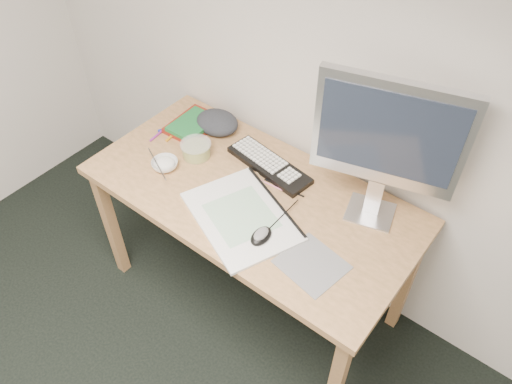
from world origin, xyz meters
TOP-DOWN VIEW (x-y plane):
  - desk at (-0.16, 1.43)m, footprint 1.40×0.70m
  - mousepad at (0.24, 1.28)m, footprint 0.25×0.24m
  - sketchpad at (-0.11, 1.30)m, footprint 0.55×0.48m
  - keyboard at (-0.20, 1.60)m, footprint 0.42×0.19m
  - monitor at (0.28, 1.63)m, footprint 0.52×0.21m
  - mouse at (0.02, 1.26)m, footprint 0.07×0.11m
  - rice_bowl at (-0.55, 1.32)m, footprint 0.14×0.14m
  - chopsticks at (-0.56, 1.29)m, footprint 0.21×0.11m
  - fruit_tub at (-0.50, 1.46)m, footprint 0.14×0.14m
  - book_red at (-0.65, 1.61)m, footprint 0.20×0.25m
  - book_green at (-0.64, 1.59)m, footprint 0.16×0.22m
  - cloth_lump at (-0.55, 1.67)m, footprint 0.21×0.20m
  - pencil_pink at (-0.14, 1.51)m, footprint 0.16×0.02m
  - pencil_tan at (-0.15, 1.50)m, footprint 0.15×0.08m
  - pencil_black at (-0.07, 1.53)m, footprint 0.19×0.03m
  - marker_blue at (-0.73, 1.53)m, footprint 0.07×0.13m
  - marker_orange at (-0.68, 1.51)m, footprint 0.03×0.13m
  - marker_purple at (-0.74, 1.46)m, footprint 0.02×0.12m

SIDE VIEW (x-z plane):
  - desk at x=-0.16m, z-range 0.29..1.04m
  - mousepad at x=0.24m, z-range 0.75..0.75m
  - pencil_pink at x=-0.14m, z-range 0.75..0.76m
  - pencil_tan at x=-0.15m, z-range 0.75..0.76m
  - pencil_black at x=-0.07m, z-range 0.75..0.76m
  - marker_purple at x=-0.74m, z-range 0.75..0.76m
  - marker_orange at x=-0.68m, z-range 0.75..0.76m
  - marker_blue at x=-0.73m, z-range 0.75..0.76m
  - sketchpad at x=-0.11m, z-range 0.75..0.76m
  - keyboard at x=-0.20m, z-range 0.75..0.77m
  - book_red at x=-0.65m, z-range 0.75..0.77m
  - rice_bowl at x=-0.55m, z-range 0.75..0.79m
  - mouse at x=0.02m, z-range 0.76..0.80m
  - fruit_tub at x=-0.50m, z-range 0.75..0.82m
  - book_green at x=-0.64m, z-range 0.77..0.79m
  - cloth_lump at x=-0.55m, z-range 0.75..0.82m
  - chopsticks at x=-0.56m, z-range 0.78..0.80m
  - monitor at x=0.28m, z-range 0.83..1.44m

